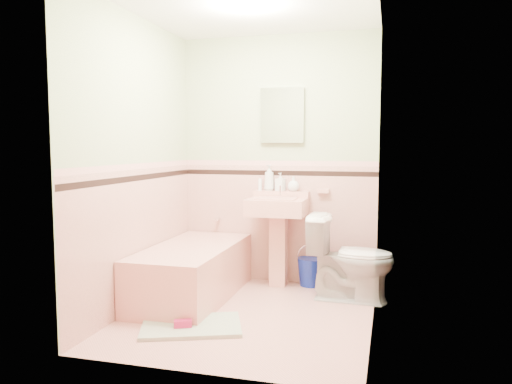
% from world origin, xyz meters
% --- Properties ---
extents(floor, '(2.20, 2.20, 0.00)m').
position_xyz_m(floor, '(0.00, 0.00, 0.00)').
color(floor, '#E1A093').
rests_on(floor, ground).
extents(ceiling, '(2.20, 2.20, 0.00)m').
position_xyz_m(ceiling, '(0.00, 0.00, 2.50)').
color(ceiling, white).
rests_on(ceiling, ground).
extents(wall_back, '(2.50, 0.00, 2.50)m').
position_xyz_m(wall_back, '(0.00, 1.10, 1.25)').
color(wall_back, beige).
rests_on(wall_back, ground).
extents(wall_front, '(2.50, 0.00, 2.50)m').
position_xyz_m(wall_front, '(0.00, -1.10, 1.25)').
color(wall_front, beige).
rests_on(wall_front, ground).
extents(wall_left, '(0.00, 2.50, 2.50)m').
position_xyz_m(wall_left, '(-1.00, 0.00, 1.25)').
color(wall_left, beige).
rests_on(wall_left, ground).
extents(wall_right, '(0.00, 2.50, 2.50)m').
position_xyz_m(wall_right, '(1.00, 0.00, 1.25)').
color(wall_right, beige).
rests_on(wall_right, ground).
extents(wainscot_back, '(2.00, 0.00, 2.00)m').
position_xyz_m(wainscot_back, '(0.00, 1.09, 0.60)').
color(wainscot_back, '#E4A599').
rests_on(wainscot_back, ground).
extents(wainscot_front, '(2.00, 0.00, 2.00)m').
position_xyz_m(wainscot_front, '(0.00, -1.09, 0.60)').
color(wainscot_front, '#E4A599').
rests_on(wainscot_front, ground).
extents(wainscot_left, '(0.00, 2.20, 2.20)m').
position_xyz_m(wainscot_left, '(-0.99, 0.00, 0.60)').
color(wainscot_left, '#E4A599').
rests_on(wainscot_left, ground).
extents(wainscot_right, '(0.00, 2.20, 2.20)m').
position_xyz_m(wainscot_right, '(0.99, 0.00, 0.60)').
color(wainscot_right, '#E4A599').
rests_on(wainscot_right, ground).
extents(accent_back, '(2.00, 0.00, 2.00)m').
position_xyz_m(accent_back, '(0.00, 1.08, 1.12)').
color(accent_back, black).
rests_on(accent_back, ground).
extents(accent_front, '(2.00, 0.00, 2.00)m').
position_xyz_m(accent_front, '(0.00, -1.08, 1.12)').
color(accent_front, black).
rests_on(accent_front, ground).
extents(accent_left, '(0.00, 2.20, 2.20)m').
position_xyz_m(accent_left, '(-0.98, 0.00, 1.12)').
color(accent_left, black).
rests_on(accent_left, ground).
extents(accent_right, '(0.00, 2.20, 2.20)m').
position_xyz_m(accent_right, '(0.98, 0.00, 1.12)').
color(accent_right, black).
rests_on(accent_right, ground).
extents(cap_back, '(2.00, 0.00, 2.00)m').
position_xyz_m(cap_back, '(0.00, 1.08, 1.22)').
color(cap_back, '#E19F98').
rests_on(cap_back, ground).
extents(cap_front, '(2.00, 0.00, 2.00)m').
position_xyz_m(cap_front, '(0.00, -1.08, 1.22)').
color(cap_front, '#E19F98').
rests_on(cap_front, ground).
extents(cap_left, '(0.00, 2.20, 2.20)m').
position_xyz_m(cap_left, '(-0.98, 0.00, 1.22)').
color(cap_left, '#E19F98').
rests_on(cap_left, ground).
extents(cap_right, '(0.00, 2.20, 2.20)m').
position_xyz_m(cap_right, '(0.98, 0.00, 1.22)').
color(cap_right, '#E19F98').
rests_on(cap_right, ground).
extents(bathtub, '(0.70, 1.50, 0.45)m').
position_xyz_m(bathtub, '(-0.63, 0.33, 0.23)').
color(bathtub, '#DC9587').
rests_on(bathtub, floor).
extents(tub_faucet, '(0.04, 0.12, 0.04)m').
position_xyz_m(tub_faucet, '(-0.63, 1.05, 0.63)').
color(tub_faucet, silver).
rests_on(tub_faucet, wall_back).
extents(sink, '(0.56, 0.48, 0.88)m').
position_xyz_m(sink, '(0.05, 0.86, 0.44)').
color(sink, '#DC9587').
rests_on(sink, floor).
extents(sink_faucet, '(0.02, 0.02, 0.10)m').
position_xyz_m(sink_faucet, '(0.05, 1.00, 0.95)').
color(sink_faucet, silver).
rests_on(sink_faucet, sink).
extents(medicine_cabinet, '(0.44, 0.04, 0.55)m').
position_xyz_m(medicine_cabinet, '(0.05, 1.07, 1.70)').
color(medicine_cabinet, white).
rests_on(medicine_cabinet, wall_back).
extents(soap_dish, '(0.12, 0.07, 0.04)m').
position_xyz_m(soap_dish, '(0.47, 1.06, 0.95)').
color(soap_dish, '#DC9587').
rests_on(soap_dish, wall_back).
extents(soap_bottle_left, '(0.13, 0.13, 0.26)m').
position_xyz_m(soap_bottle_left, '(-0.08, 1.04, 1.07)').
color(soap_bottle_left, '#B2B2B2').
rests_on(soap_bottle_left, sink).
extents(soap_bottle_mid, '(0.10, 0.10, 0.18)m').
position_xyz_m(soap_bottle_mid, '(0.04, 1.04, 1.03)').
color(soap_bottle_mid, '#B2B2B2').
rests_on(soap_bottle_mid, sink).
extents(soap_bottle_right, '(0.14, 0.14, 0.15)m').
position_xyz_m(soap_bottle_right, '(0.18, 1.04, 1.02)').
color(soap_bottle_right, '#B2B2B2').
rests_on(soap_bottle_right, sink).
extents(tube, '(0.04, 0.04, 0.12)m').
position_xyz_m(tube, '(-0.17, 1.04, 1.00)').
color(tube, white).
rests_on(tube, sink).
extents(toilet, '(0.78, 0.46, 0.77)m').
position_xyz_m(toilet, '(0.78, 0.63, 0.39)').
color(toilet, white).
rests_on(toilet, floor).
extents(bucket, '(0.31, 0.31, 0.28)m').
position_xyz_m(bucket, '(0.37, 1.01, 0.14)').
color(bucket, navy).
rests_on(bucket, floor).
extents(bath_mat, '(0.88, 0.74, 0.03)m').
position_xyz_m(bath_mat, '(-0.34, -0.40, 0.02)').
color(bath_mat, '#9CAC8F').
rests_on(bath_mat, floor).
extents(shoe, '(0.15, 0.11, 0.05)m').
position_xyz_m(shoe, '(-0.38, -0.47, 0.06)').
color(shoe, '#BF1E59').
rests_on(shoe, bath_mat).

